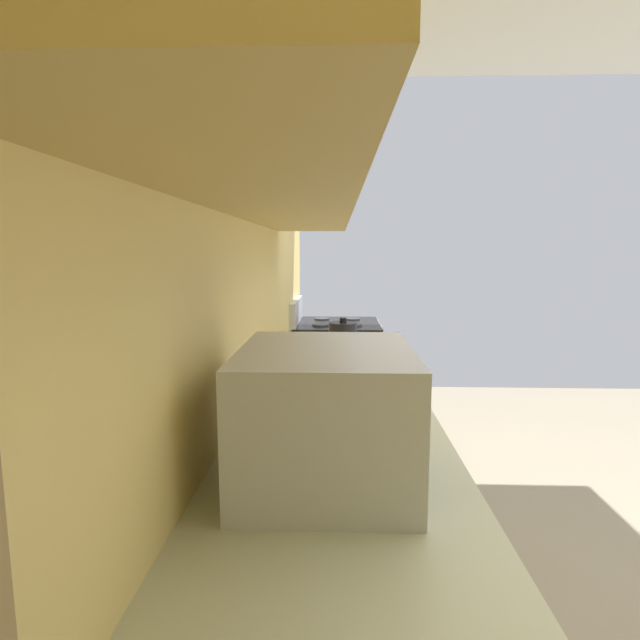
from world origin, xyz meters
The scene contains 8 objects.
ground_plane centered at (0.00, 0.00, 0.00)m, with size 6.68×6.68×0.00m, color gray.
wall_back centered at (0.00, 1.51, 1.37)m, with size 4.30×0.12×2.74m, color #EECD76.
counter_run centered at (-0.43, 1.15, 0.46)m, with size 3.30×0.62×0.93m.
upper_cabinets centered at (-0.43, 1.28, 1.85)m, with size 2.30×0.34×0.64m.
oven_range centered at (1.55, 1.14, 0.48)m, with size 0.67×0.62×1.11m.
microwave centered at (-0.77, 1.17, 1.08)m, with size 0.44×0.39×0.30m.
bowl centered at (0.36, 1.11, 0.96)m, with size 0.17×0.17×0.06m.
kettle centered at (0.78, 1.11, 0.99)m, with size 0.20×0.15×0.16m.
Camera 1 is at (-1.84, 1.15, 1.44)m, focal length 27.93 mm.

